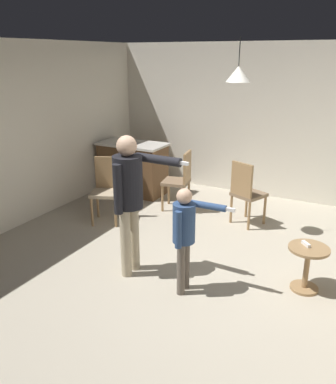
% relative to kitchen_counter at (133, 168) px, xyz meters
% --- Properties ---
extents(ground, '(7.68, 7.68, 0.00)m').
position_rel_kitchen_counter_xyz_m(ground, '(2.45, -2.17, -0.48)').
color(ground, '#B2A893').
extents(wall_back, '(6.40, 0.10, 2.70)m').
position_rel_kitchen_counter_xyz_m(wall_back, '(2.45, 1.03, 0.87)').
color(wall_back, silver).
rests_on(wall_back, ground).
extents(wall_left, '(0.10, 6.40, 2.70)m').
position_rel_kitchen_counter_xyz_m(wall_left, '(-0.75, -2.17, 0.87)').
color(wall_left, silver).
rests_on(wall_left, ground).
extents(kitchen_counter, '(1.26, 0.66, 0.95)m').
position_rel_kitchen_counter_xyz_m(kitchen_counter, '(0.00, 0.00, 0.00)').
color(kitchen_counter, brown).
rests_on(kitchen_counter, ground).
extents(side_table_by_couch, '(0.44, 0.44, 0.52)m').
position_rel_kitchen_counter_xyz_m(side_table_by_couch, '(3.48, -1.90, -0.15)').
color(side_table_by_couch, '#99754C').
rests_on(side_table_by_couch, ground).
extents(person_adult, '(0.83, 0.48, 1.67)m').
position_rel_kitchen_counter_xyz_m(person_adult, '(1.57, -2.49, 0.56)').
color(person_adult, tan).
rests_on(person_adult, ground).
extents(person_child, '(0.62, 0.36, 1.20)m').
position_rel_kitchen_counter_xyz_m(person_child, '(2.31, -2.56, 0.27)').
color(person_child, '#60564C').
rests_on(person_child, ground).
extents(dining_chair_by_counter, '(0.49, 0.49, 1.00)m').
position_rel_kitchen_counter_xyz_m(dining_chair_by_counter, '(1.17, -0.37, 0.07)').
color(dining_chair_by_counter, '#99754C').
rests_on(dining_chair_by_counter, ground).
extents(dining_chair_near_wall, '(0.55, 0.55, 1.00)m').
position_rel_kitchen_counter_xyz_m(dining_chair_near_wall, '(2.33, -0.48, 0.07)').
color(dining_chair_near_wall, '#99754C').
rests_on(dining_chair_near_wall, ground).
extents(dining_chair_centre_back, '(0.55, 0.55, 1.00)m').
position_rel_kitchen_counter_xyz_m(dining_chair_centre_back, '(0.37, -1.33, 0.07)').
color(dining_chair_centre_back, '#99754C').
rests_on(dining_chair_centre_back, ground).
extents(spare_remote_on_table, '(0.11, 0.12, 0.04)m').
position_rel_kitchen_counter_xyz_m(spare_remote_on_table, '(3.44, -1.86, 0.06)').
color(spare_remote_on_table, white).
rests_on(spare_remote_on_table, side_table_by_couch).
extents(ceiling_light_pendant, '(0.32, 0.32, 0.55)m').
position_rel_kitchen_counter_xyz_m(ceiling_light_pendant, '(2.25, -0.91, 1.77)').
color(ceiling_light_pendant, silver).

